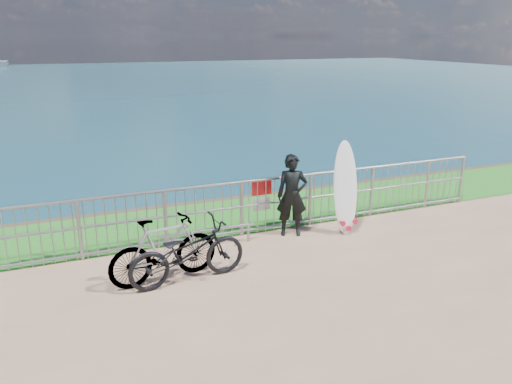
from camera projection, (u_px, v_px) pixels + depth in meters
name	position (u px, v px, depth m)	size (l,w,h in m)	color
grass_strip	(246.00, 214.00, 11.02)	(120.00, 120.00, 0.00)	#1D6B1D
railing	(266.00, 204.00, 9.88)	(10.06, 0.10, 1.13)	gray
surfer	(292.00, 196.00, 9.68)	(0.59, 0.39, 1.62)	black
surfboard	(345.00, 191.00, 9.80)	(0.56, 0.52, 1.85)	white
bicycle_near	(187.00, 252.00, 7.87)	(0.67, 1.93, 1.01)	black
bicycle_far	(164.00, 249.00, 7.90)	(0.51, 1.80, 1.08)	black
bike_rack	(208.00, 232.00, 9.20)	(1.80, 0.05, 0.37)	gray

